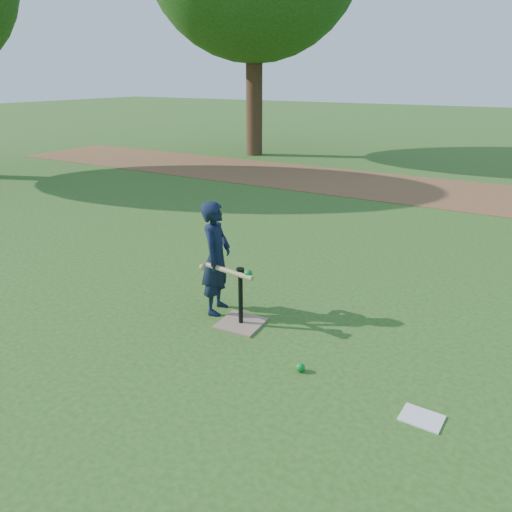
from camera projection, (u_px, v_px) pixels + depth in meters
The scene contains 7 objects.
ground at pixel (249, 338), 4.84m from camera, with size 80.00×80.00×0.00m, color #285116.
dirt_strip at pixel (430, 191), 10.88m from camera, with size 24.00×3.00×0.01m, color brown.
child at pixel (216, 258), 5.19m from camera, with size 0.44×0.29×1.21m, color black.
wiffle_ball_ground at pixel (300, 367), 4.28m from camera, with size 0.08×0.08×0.08m, color #0B8325.
clipboard at pixel (422, 418), 3.70m from camera, with size 0.30×0.23×0.01m, color white.
batting_tee at pixel (241, 315), 5.06m from camera, with size 0.46×0.46×0.61m.
swing_action at pixel (230, 271), 4.93m from camera, with size 0.63×0.14×0.10m.
Camera 1 is at (2.26, -3.63, 2.41)m, focal length 35.00 mm.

